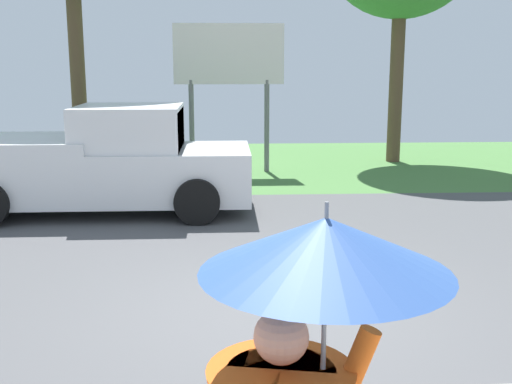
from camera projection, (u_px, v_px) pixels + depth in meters
name	position (u px, v px, depth m)	size (l,w,h in m)	color
ground_plane	(260.00, 239.00, 9.75)	(40.00, 22.00, 0.20)	#4C4C4F
pickup_truck	(104.00, 163.00, 11.19)	(5.20, 2.28, 1.88)	silver
roadside_billboard	(229.00, 65.00, 14.89)	(2.60, 0.12, 3.50)	slate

